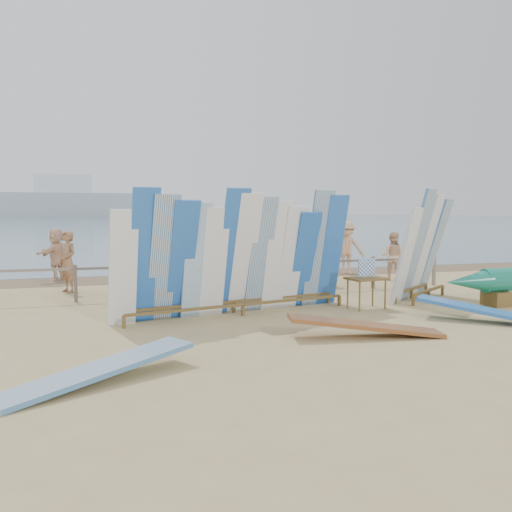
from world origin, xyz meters
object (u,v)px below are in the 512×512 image
object	(u,v)px
beachgoer_4	(262,256)
flat_board_c	(366,337)
beach_chair_left	(280,277)
beachgoer_6	(315,253)
main_surfboard_rack	(239,258)
stroller	(300,275)
beachgoer_1	(68,262)
flat_board_e	(99,382)
beach_chair_right	(289,279)
vendor_table	(366,292)
beachgoer_7	(299,252)
flat_board_d	(488,322)
beachgoer_11	(56,254)
side_surfboard_rack	(421,250)
beachgoer_8	(393,256)
beachgoer_9	(347,247)
beachgoer_3	(205,254)

from	to	relation	value
beachgoer_4	flat_board_c	bearing A→B (deg)	39.10
flat_board_c	beach_chair_left	distance (m)	6.40
beachgoer_6	beachgoer_4	xyz separation A→B (m)	(-1.76, -0.31, -0.01)
main_surfboard_rack	flat_board_c	world-z (taller)	main_surfboard_rack
stroller	beachgoer_1	distance (m)	6.35
flat_board_e	beach_chair_right	xyz separation A→B (m)	(5.36, 7.46, 0.23)
vendor_table	beach_chair_left	xyz separation A→B (m)	(-0.67, 3.92, -0.10)
flat_board_c	beach_chair_right	xyz separation A→B (m)	(0.88, 6.22, 0.23)
beachgoer_1	beachgoer_7	xyz separation A→B (m)	(7.38, 1.84, -0.04)
flat_board_d	stroller	bearing A→B (deg)	63.01
beachgoer_11	side_surfboard_rack	bearing A→B (deg)	80.85
beachgoer_8	beachgoer_11	world-z (taller)	beachgoer_11
flat_board_e	beachgoer_8	xyz separation A→B (m)	(9.01, 7.91, 0.77)
flat_board_d	beach_chair_left	xyz separation A→B (m)	(-2.24, 5.97, 0.27)
beachgoer_9	beachgoer_11	bearing A→B (deg)	-169.94
beachgoer_11	beachgoer_7	bearing A→B (deg)	110.29
flat_board_d	beachgoer_3	bearing A→B (deg)	73.82
vendor_table	beachgoer_8	size ratio (longest dim) A/B	0.74
flat_board_e	beachgoer_6	size ratio (longest dim) A/B	1.46
main_surfboard_rack	beachgoer_7	bearing A→B (deg)	46.64
beach_chair_left	beachgoer_11	xyz separation A→B (m)	(-6.27, 3.42, 0.55)
beach_chair_left	beachgoer_7	xyz separation A→B (m)	(1.56, 2.43, 0.51)
main_surfboard_rack	vendor_table	xyz separation A→B (m)	(2.91, -0.20, -0.82)
beachgoer_9	beachgoer_6	bearing A→B (deg)	-117.90
main_surfboard_rack	beach_chair_right	world-z (taller)	main_surfboard_rack
vendor_table	beachgoer_6	world-z (taller)	beachgoer_6
side_surfboard_rack	beach_chair_right	world-z (taller)	side_surfboard_rack
flat_board_e	side_surfboard_rack	bearing A→B (deg)	89.95
beach_chair_left	beachgoer_4	size ratio (longest dim) A/B	0.51
main_surfboard_rack	flat_board_d	distance (m)	5.15
beachgoer_9	beachgoer_1	xyz separation A→B (m)	(-9.13, -1.79, -0.08)
main_surfboard_rack	beachgoer_1	world-z (taller)	main_surfboard_rack
beachgoer_8	beachgoer_4	bearing A→B (deg)	49.63
beachgoer_7	beachgoer_3	size ratio (longest dim) A/B	0.90
flat_board_d	beachgoer_4	world-z (taller)	beachgoer_4
flat_board_d	beachgoer_1	xyz separation A→B (m)	(-8.06, 6.56, 0.83)
flat_board_c	beach_chair_left	size ratio (longest dim) A/B	2.87
side_surfboard_rack	flat_board_c	world-z (taller)	side_surfboard_rack
flat_board_e	beachgoer_4	bearing A→B (deg)	118.70
beachgoer_3	beachgoer_11	size ratio (longest dim) A/B	1.06
beach_chair_right	stroller	size ratio (longest dim) A/B	0.80
flat_board_c	beachgoer_3	size ratio (longest dim) A/B	1.53
vendor_table	beachgoer_7	size ratio (longest dim) A/B	0.72
beach_chair_left	beachgoer_1	xyz separation A→B (m)	(-5.81, 0.59, 0.55)
flat_board_c	flat_board_d	size ratio (longest dim) A/B	1.00
beachgoer_3	beachgoer_11	bearing A→B (deg)	177.95
beachgoer_8	beachgoer_3	bearing A→B (deg)	32.90
side_surfboard_rack	beachgoer_6	distance (m)	3.63
flat_board_c	beachgoer_7	size ratio (longest dim) A/B	1.71
side_surfboard_rack	beachgoer_8	bearing A→B (deg)	34.27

